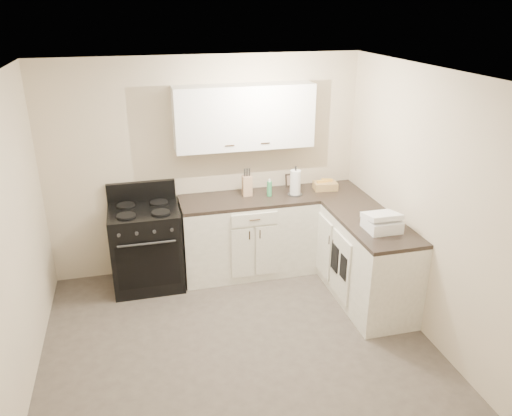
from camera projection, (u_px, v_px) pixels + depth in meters
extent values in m
plane|color=#473F38|center=(241.00, 353.00, 4.62)|extent=(3.60, 3.60, 0.00)
plane|color=white|center=(238.00, 77.00, 3.66)|extent=(3.60, 3.60, 0.00)
plane|color=beige|center=(206.00, 167.00, 5.75)|extent=(3.60, 0.00, 3.60)
plane|color=beige|center=(432.00, 210.00, 4.55)|extent=(0.00, 3.60, 3.60)
plane|color=beige|center=(5.00, 256.00, 3.73)|extent=(0.00, 3.60, 3.60)
plane|color=beige|center=(316.00, 377.00, 2.53)|extent=(3.60, 0.00, 3.60)
cube|color=white|center=(248.00, 236.00, 5.89)|extent=(1.55, 0.60, 0.90)
cube|color=white|center=(355.00, 251.00, 5.55)|extent=(0.60, 1.90, 0.90)
cube|color=black|center=(248.00, 199.00, 5.71)|extent=(1.55, 0.60, 0.04)
cube|color=black|center=(359.00, 212.00, 5.37)|extent=(0.60, 1.90, 0.04)
cube|color=white|center=(244.00, 117.00, 5.49)|extent=(1.55, 0.30, 0.70)
cube|color=black|center=(147.00, 248.00, 5.59)|extent=(0.76, 0.65, 0.92)
cube|color=tan|center=(247.00, 186.00, 5.73)|extent=(0.11, 0.10, 0.23)
cylinder|color=white|center=(295.00, 183.00, 5.74)|extent=(0.12, 0.12, 0.29)
cylinder|color=#3B9A5C|center=(269.00, 189.00, 5.72)|extent=(0.06, 0.06, 0.17)
cube|color=black|center=(290.00, 180.00, 6.03)|extent=(0.13, 0.06, 0.16)
cube|color=tan|center=(325.00, 186.00, 5.94)|extent=(0.29, 0.21, 0.09)
cube|color=white|center=(382.00, 224.00, 4.87)|extent=(0.32, 0.30, 0.12)
cube|color=black|center=(344.00, 267.00, 5.09)|extent=(0.02, 0.15, 0.25)
cube|color=black|center=(335.00, 258.00, 5.29)|extent=(0.02, 0.17, 0.29)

